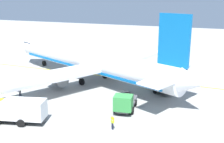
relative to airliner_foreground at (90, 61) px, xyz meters
The scene contains 9 objects.
airliner_foreground is the anchor object (origin of this frame).
service_truck_fuel 17.66m from the airliner_foreground, behind, with size 3.79×6.87×2.70m.
service_truck_baggage 14.18m from the airliner_foreground, 136.05° to the right, with size 6.37×3.08×2.57m.
service_truck_catering 12.11m from the airliner_foreground, 94.01° to the right, with size 5.79×5.20×2.40m.
cargo_container_near 17.91m from the airliner_foreground, 53.52° to the right, with size 2.23×2.23×1.89m.
crew_marshaller 18.40m from the airliner_foreground, 146.31° to the right, with size 0.48×0.48×1.62m.
crew_loader_left 12.16m from the airliner_foreground, 139.90° to the left, with size 0.44×0.55×1.68m.
crew_loader_right 12.38m from the airliner_foreground, 150.13° to the left, with size 0.46×0.51×1.67m.
apron_guide_line 6.55m from the airliner_foreground, 53.01° to the right, with size 0.30×60.00×0.01m, color yellow.
Camera 1 is at (-7.67, -0.53, 14.07)m, focal length 44.59 mm.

